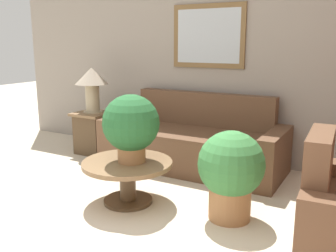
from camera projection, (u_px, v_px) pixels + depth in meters
wall_back at (226, 56)px, 4.57m from camera, size 6.66×0.09×2.60m
couch_main at (193, 144)px, 4.47m from camera, size 2.15×0.88×0.86m
coffee_table at (127, 172)px, 3.46m from camera, size 0.83×0.83×0.40m
side_table at (94, 132)px, 5.05m from camera, size 0.47×0.47×0.56m
table_lamp at (92, 82)px, 4.90m from camera, size 0.44×0.44×0.59m
potted_plant_on_table at (131, 125)px, 3.36m from camera, size 0.52×0.52×0.62m
potted_plant_floor at (231, 171)px, 3.10m from camera, size 0.56×0.56×0.76m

